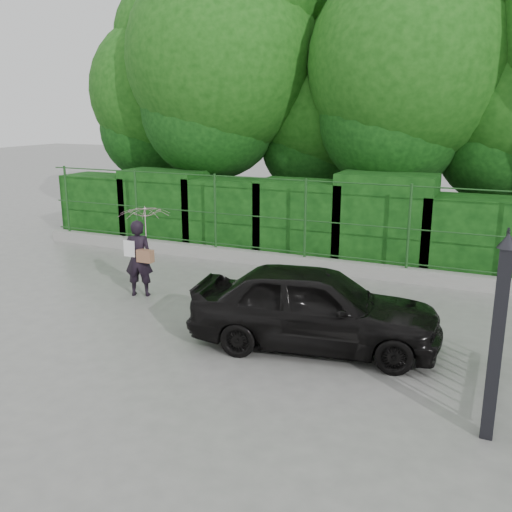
% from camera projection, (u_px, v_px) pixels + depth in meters
% --- Properties ---
extents(ground, '(80.00, 80.00, 0.00)m').
position_uv_depth(ground, '(189.00, 335.00, 9.33)').
color(ground, gray).
extents(kerb, '(14.00, 0.25, 0.30)m').
position_uv_depth(kerb, '(288.00, 261.00, 13.27)').
color(kerb, '#9E9E99').
rests_on(kerb, ground).
extents(fence, '(14.13, 0.06, 1.80)m').
position_uv_depth(fence, '(298.00, 218.00, 12.92)').
color(fence, '#1C491C').
rests_on(fence, kerb).
extents(hedge, '(14.20, 1.20, 2.18)m').
position_uv_depth(hedge, '(304.00, 220.00, 13.94)').
color(hedge, black).
rests_on(hedge, ground).
extents(trees, '(17.10, 6.15, 8.08)m').
position_uv_depth(trees, '(378.00, 67.00, 14.55)').
color(trees, black).
rests_on(trees, ground).
extents(gate, '(0.22, 2.33, 2.36)m').
position_uv_depth(gate, '(498.00, 324.00, 6.57)').
color(gate, black).
rests_on(gate, ground).
extents(woman, '(1.00, 1.02, 1.80)m').
position_uv_depth(woman, '(143.00, 237.00, 11.02)').
color(woman, black).
rests_on(woman, ground).
extents(car, '(4.00, 2.11, 1.30)m').
position_uv_depth(car, '(315.00, 307.00, 8.74)').
color(car, black).
rests_on(car, ground).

